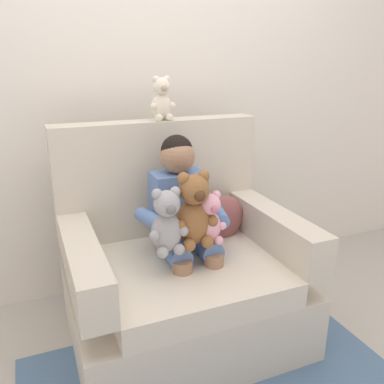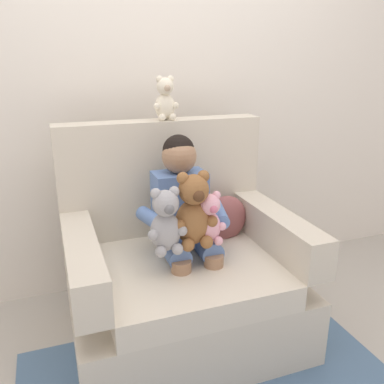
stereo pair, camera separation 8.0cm
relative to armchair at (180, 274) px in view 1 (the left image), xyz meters
The scene contains 9 objects.
ground_plane 0.34m from the armchair, 90.00° to the right, with size 8.00×8.00×0.00m, color #ADA89E.
back_wall 1.17m from the armchair, 90.00° to the left, with size 6.00×0.10×2.60m, color silver.
armchair is the anchor object (origin of this frame).
seated_child 0.33m from the armchair, 30.23° to the left, with size 0.45×0.39×0.82m.
plush_brown 0.42m from the armchair, 83.51° to the right, with size 0.21×0.17×0.35m.
plush_grey 0.42m from the armchair, 125.36° to the right, with size 0.18×0.14×0.30m.
plush_pink 0.39m from the armchair, 59.04° to the right, with size 0.15×0.12×0.25m.
plush_cream_on_backrest 0.90m from the armchair, 84.92° to the left, with size 0.13×0.11×0.23m.
throw_pillow 0.38m from the armchair, 20.90° to the left, with size 0.26×0.12×0.26m, color #8C4C4C.
Camera 1 is at (-0.64, -1.66, 1.39)m, focal length 37.97 mm.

